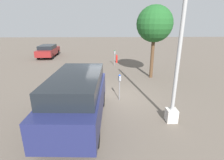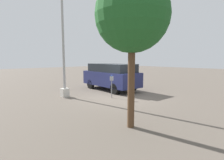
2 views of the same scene
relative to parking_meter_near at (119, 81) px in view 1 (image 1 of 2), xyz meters
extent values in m
plane|color=#60564C|center=(-0.15, -0.38, -1.05)|extent=(80.00, 80.00, 0.00)
cylinder|color=gray|center=(0.00, 0.00, -0.51)|extent=(0.05, 0.05, 1.08)
cube|color=gray|center=(0.00, 0.00, 0.17)|extent=(0.22, 0.15, 0.26)
sphere|color=navy|center=(0.00, 0.00, 0.32)|extent=(0.11, 0.11, 0.11)
cylinder|color=gray|center=(-7.80, 0.11, -0.49)|extent=(0.05, 0.05, 1.12)
cube|color=gray|center=(-7.80, 0.11, 0.20)|extent=(0.22, 0.15, 0.26)
sphere|color=#14662D|center=(-7.80, 0.11, 0.36)|extent=(0.11, 0.11, 0.11)
cube|color=beige|center=(2.20, 2.02, -0.77)|extent=(0.44, 0.44, 0.55)
cylinder|color=#9E9E9E|center=(2.20, 2.02, 2.57)|extent=(0.15, 0.15, 6.14)
cube|color=navy|center=(2.14, -1.87, -0.15)|extent=(4.92, 2.24, 1.06)
cube|color=black|center=(2.02, -1.86, 0.68)|extent=(3.95, 2.03, 0.61)
cube|color=orange|center=(4.53, -1.33, -0.53)|extent=(0.09, 0.12, 0.20)
cylinder|color=black|center=(3.68, -1.06, -0.68)|extent=(0.75, 0.28, 0.74)
cylinder|color=black|center=(3.59, -2.82, -0.68)|extent=(0.75, 0.28, 0.74)
cylinder|color=black|center=(0.68, -0.91, -0.68)|extent=(0.75, 0.28, 0.74)
cylinder|color=black|center=(0.60, -2.68, -0.68)|extent=(0.75, 0.28, 0.74)
cube|color=maroon|center=(-12.28, -7.50, -0.39)|extent=(4.49, 1.86, 0.67)
cube|color=black|center=(-12.06, -7.49, 0.16)|extent=(2.49, 1.66, 0.42)
cube|color=orange|center=(-14.43, -8.13, -0.58)|extent=(0.08, 0.12, 0.20)
cylinder|color=black|center=(-13.63, -8.30, -0.73)|extent=(0.65, 0.23, 0.64)
cylinder|color=black|center=(-13.68, -6.78, -0.73)|extent=(0.65, 0.23, 0.64)
cylinder|color=black|center=(-10.88, -8.22, -0.73)|extent=(0.65, 0.23, 0.64)
cylinder|color=black|center=(-10.93, -6.70, -0.73)|extent=(0.65, 0.23, 0.64)
cylinder|color=#513823|center=(-3.90, 2.67, 0.44)|extent=(0.25, 0.25, 2.97)
sphere|color=#1E5623|center=(-3.90, 2.67, 2.80)|extent=(2.49, 2.49, 2.49)
cylinder|color=red|center=(-8.93, 0.39, -0.70)|extent=(0.17, 0.17, 0.70)
sphere|color=red|center=(-8.93, 0.39, -0.30)|extent=(0.16, 0.16, 0.16)
camera|label=1|loc=(8.56, -0.68, 2.94)|focal=28.00mm
camera|label=2|loc=(-7.84, 7.21, 1.36)|focal=28.00mm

